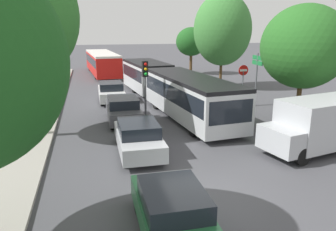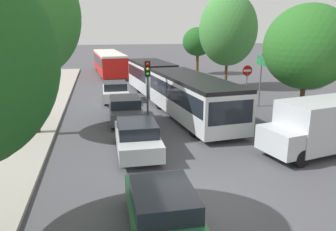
% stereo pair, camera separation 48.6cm
% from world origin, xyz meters
% --- Properties ---
extents(ground_plane, '(200.00, 200.00, 0.00)m').
position_xyz_m(ground_plane, '(0.00, 0.00, 0.00)').
color(ground_plane, '#47474C').
extents(kerb_strip_left, '(3.20, 39.81, 0.14)m').
position_xyz_m(kerb_strip_left, '(-6.85, 14.91, 0.07)').
color(kerb_strip_left, '#9E998E').
rests_on(kerb_strip_left, ground).
extents(articulated_bus, '(4.30, 17.18, 2.53)m').
position_xyz_m(articulated_bus, '(1.93, 12.78, 1.46)').
color(articulated_bus, silver).
rests_on(articulated_bus, ground).
extents(city_bus_rear, '(3.47, 11.87, 2.52)m').
position_xyz_m(city_bus_rear, '(-1.69, 29.81, 1.46)').
color(city_bus_rear, red).
rests_on(city_bus_rear, ground).
extents(queued_car_green, '(1.71, 3.95, 1.37)m').
position_xyz_m(queued_car_green, '(-1.51, -1.63, 0.69)').
color(queued_car_green, '#236638').
rests_on(queued_car_green, ground).
extents(queued_car_silver, '(1.79, 4.12, 1.42)m').
position_xyz_m(queued_car_silver, '(-1.46, 4.33, 0.72)').
color(queued_car_silver, '#B7BABF').
rests_on(queued_car_silver, ground).
extents(queued_car_graphite, '(1.81, 4.18, 1.45)m').
position_xyz_m(queued_car_graphite, '(-1.56, 9.41, 0.73)').
color(queued_car_graphite, '#47474C').
rests_on(queued_car_graphite, ground).
extents(queued_car_white, '(1.80, 4.15, 1.44)m').
position_xyz_m(queued_car_white, '(-1.81, 15.01, 0.73)').
color(queued_car_white, white).
rests_on(queued_car_white, ground).
extents(white_van, '(5.30, 2.95, 2.31)m').
position_xyz_m(white_van, '(6.23, 2.74, 1.24)').
color(white_van, '#B7BABF').
rests_on(white_van, ground).
extents(traffic_light, '(0.35, 0.38, 3.40)m').
position_xyz_m(traffic_light, '(-0.17, 9.83, 2.50)').
color(traffic_light, '#56595E').
rests_on(traffic_light, ground).
extents(no_entry_sign, '(0.70, 0.08, 2.82)m').
position_xyz_m(no_entry_sign, '(6.82, 11.39, 1.88)').
color(no_entry_sign, '#56595E').
rests_on(no_entry_sign, ground).
extents(direction_sign_post, '(0.10, 1.40, 3.60)m').
position_xyz_m(direction_sign_post, '(7.73, 11.23, 2.55)').
color(direction_sign_post, '#56595E').
rests_on(direction_sign_post, ground).
extents(tree_left_mid, '(5.12, 5.12, 8.71)m').
position_xyz_m(tree_left_mid, '(-6.14, 7.86, 5.78)').
color(tree_left_mid, '#51381E').
rests_on(tree_left_mid, ground).
extents(tree_right_near, '(4.62, 4.62, 6.50)m').
position_xyz_m(tree_right_near, '(8.01, 6.85, 4.25)').
color(tree_right_near, '#51381E').
rests_on(tree_right_near, ground).
extents(tree_right_mid, '(5.00, 5.00, 8.18)m').
position_xyz_m(tree_right_mid, '(8.27, 18.44, 4.93)').
color(tree_right_mid, '#51381E').
rests_on(tree_right_mid, ground).
extents(tree_right_far, '(3.48, 3.48, 5.32)m').
position_xyz_m(tree_right_far, '(8.35, 27.78, 3.69)').
color(tree_right_far, '#51381E').
rests_on(tree_right_far, ground).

